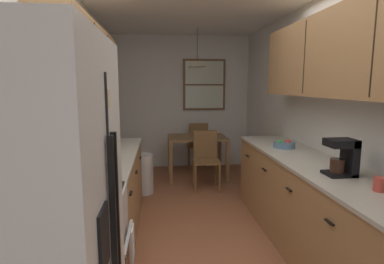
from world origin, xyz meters
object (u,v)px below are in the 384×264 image
object	(u,v)px
stove_range	(75,262)
fruit_bowl	(284,145)
dining_chair_near	(206,157)
coffee_maker	(344,156)
dining_chair_far	(198,143)
microwave_over_range	(43,72)
mug_by_coffeemaker	(380,184)
dining_table	(197,143)
refrigerator	(28,264)
trash_bin	(143,174)
storage_canister	(90,163)

from	to	relation	value
stove_range	fruit_bowl	size ratio (longest dim) A/B	4.52
dining_chair_near	coffee_maker	distance (m)	2.57
fruit_bowl	coffee_maker	bearing A→B (deg)	-88.52
dining_chair_far	fruit_bowl	size ratio (longest dim) A/B	3.70
microwave_over_range	mug_by_coffeemaker	bearing A→B (deg)	-1.70
microwave_over_range	dining_table	xyz separation A→B (m)	(1.31, 3.29, -1.07)
dining_chair_far	mug_by_coffeemaker	distance (m)	4.03
refrigerator	dining_chair_near	world-z (taller)	refrigerator
microwave_over_range	dining_chair_near	distance (m)	3.27
microwave_over_range	mug_by_coffeemaker	size ratio (longest dim) A/B	5.39
refrigerator	dining_table	distance (m)	4.18
trash_bin	coffee_maker	xyz separation A→B (m)	(1.71, -2.26, 0.76)
storage_canister	mug_by_coffeemaker	distance (m)	2.13
microwave_over_range	mug_by_coffeemaker	xyz separation A→B (m)	(2.15, -0.06, -0.74)
dining_chair_near	coffee_maker	world-z (taller)	coffee_maker
refrigerator	stove_range	xyz separation A→B (m)	(-0.03, 0.71, -0.43)
stove_range	trash_bin	distance (m)	2.60
dining_chair_near	dining_chair_far	xyz separation A→B (m)	(0.01, 1.15, 0.00)
mug_by_coffeemaker	trash_bin	bearing A→B (deg)	123.31
coffee_maker	mug_by_coffeemaker	size ratio (longest dim) A/B	2.53
dining_table	coffee_maker	size ratio (longest dim) A/B	3.41
dining_table	fruit_bowl	xyz separation A→B (m)	(0.78, -1.88, 0.32)
stove_range	trash_bin	size ratio (longest dim) A/B	1.87
fruit_bowl	microwave_over_range	bearing A→B (deg)	-145.96
microwave_over_range	coffee_maker	size ratio (longest dim) A/B	2.13
stove_range	dining_chair_near	size ratio (longest dim) A/B	1.22
dining_chair_near	dining_table	bearing A→B (deg)	97.00
fruit_bowl	mug_by_coffeemaker	bearing A→B (deg)	-87.78
stove_range	coffee_maker	xyz separation A→B (m)	(2.00, 0.32, 0.58)
refrigerator	dining_chair_far	size ratio (longest dim) A/B	2.00
dining_chair_far	fruit_bowl	world-z (taller)	fruit_bowl
dining_table	trash_bin	world-z (taller)	dining_table
trash_bin	mug_by_coffeemaker	world-z (taller)	mug_by_coffeemaker
microwave_over_range	dining_chair_near	xyz separation A→B (m)	(1.38, 2.72, -1.18)
trash_bin	coffee_maker	bearing A→B (deg)	-52.97
stove_range	mug_by_coffeemaker	world-z (taller)	stove_range
coffee_maker	fruit_bowl	xyz separation A→B (m)	(-0.03, 1.10, -0.12)
stove_range	dining_chair_near	world-z (taller)	stove_range
refrigerator	coffee_maker	distance (m)	2.23
dining_chair_far	stove_range	bearing A→B (deg)	-108.26
microwave_over_range	fruit_bowl	bearing A→B (deg)	34.04
dining_table	storage_canister	xyz separation A→B (m)	(-1.20, -2.72, 0.37)
dining_table	fruit_bowl	distance (m)	2.06
microwave_over_range	trash_bin	distance (m)	2.96
dining_chair_near	storage_canister	world-z (taller)	storage_canister
dining_table	dining_chair_near	xyz separation A→B (m)	(0.07, -0.58, -0.11)
dining_chair_far	mug_by_coffeemaker	bearing A→B (deg)	-79.12
dining_chair_near	fruit_bowl	xyz separation A→B (m)	(0.71, -1.31, 0.44)
dining_chair_near	fruit_bowl	size ratio (longest dim) A/B	3.70
stove_range	microwave_over_range	xyz separation A→B (m)	(-0.11, 0.00, 1.21)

